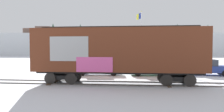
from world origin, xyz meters
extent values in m
plane|color=silver|center=(0.00, 0.00, 0.00)|extent=(260.00, 260.00, 0.00)
cube|color=#4C4742|center=(-0.84, -0.72, 0.04)|extent=(59.82, 4.85, 0.08)
cube|color=#4C4742|center=(-0.73, 0.72, 0.04)|extent=(59.82, 4.85, 0.08)
cube|color=#423323|center=(3.01, -0.30, 0.04)|extent=(0.44, 2.51, 0.07)
cube|color=#423323|center=(-6.11, 0.42, 0.04)|extent=(0.44, 2.51, 0.07)
cube|color=#5B2B19|center=(-0.79, 0.00, 2.72)|extent=(13.37, 3.98, 3.30)
cube|color=#2D2823|center=(-0.79, 0.00, 4.49)|extent=(12.52, 1.39, 0.24)
cube|color=#999999|center=(-4.45, -1.20, 2.80)|extent=(2.89, 0.26, 1.82)
cube|color=#CC4C8C|center=(-2.56, -1.36, 1.65)|extent=(2.68, 0.24, 1.10)
cube|color=black|center=(-0.79, 0.00, 0.97)|extent=(13.01, 2.64, 0.20)
cube|color=black|center=(-5.29, 0.36, 0.51)|extent=(2.20, 1.49, 0.36)
cylinder|color=black|center=(-6.19, -0.29, 0.46)|extent=(0.93, 0.19, 0.92)
cylinder|color=black|center=(-6.08, 1.14, 0.46)|extent=(0.93, 0.19, 0.92)
cylinder|color=black|center=(-4.50, -0.43, 0.46)|extent=(0.93, 0.19, 0.92)
cylinder|color=black|center=(-4.38, 1.01, 0.46)|extent=(0.93, 0.19, 0.92)
cube|color=black|center=(3.71, -0.36, 0.51)|extent=(2.20, 1.49, 0.36)
cylinder|color=black|center=(2.81, -1.01, 0.46)|extent=(0.93, 0.19, 0.92)
cylinder|color=black|center=(2.92, 0.43, 0.46)|extent=(0.93, 0.19, 0.92)
cylinder|color=black|center=(4.50, -1.14, 0.46)|extent=(0.93, 0.19, 0.92)
cylinder|color=black|center=(4.62, 0.29, 0.46)|extent=(0.93, 0.19, 0.92)
cylinder|color=silver|center=(3.11, 13.58, 4.26)|extent=(0.12, 0.12, 8.52)
sphere|color=#D8CC66|center=(3.11, 13.58, 8.60)|extent=(0.18, 0.18, 0.18)
cube|color=navy|center=(2.84, 14.39, 7.98)|extent=(0.52, 1.51, 0.87)
cube|color=yellow|center=(2.72, 14.76, 7.98)|extent=(0.29, 0.76, 0.87)
cube|color=silver|center=(0.00, 78.97, 4.79)|extent=(148.51, 38.95, 9.58)
cube|color=brown|center=(-39.10, 67.28, 10.89)|extent=(4.48, 4.31, 2.63)
cube|color=brown|center=(18.24, 67.28, 11.27)|extent=(5.85, 4.15, 3.38)
cube|color=brown|center=(-32.85, 67.28, 11.32)|extent=(6.70, 3.94, 3.48)
cube|color=#8C725B|center=(15.51, 67.28, 10.92)|extent=(6.54, 4.66, 2.68)
cone|color=#193D23|center=(-28.43, 67.18, 12.05)|extent=(2.47, 2.47, 4.93)
cone|color=#193D23|center=(-15.45, 63.56, 11.64)|extent=(2.06, 2.06, 4.12)
cone|color=#193D23|center=(40.48, 71.14, 11.69)|extent=(2.11, 2.11, 4.23)
cone|color=#193D23|center=(40.66, 66.41, 11.69)|extent=(2.11, 2.11, 4.22)
cone|color=#193D23|center=(27.36, 66.93, 11.89)|extent=(2.31, 2.31, 4.61)
cube|color=silver|center=(-2.78, 5.03, 0.65)|extent=(4.80, 1.82, 0.67)
cube|color=#2D333D|center=(-3.06, 5.03, 1.28)|extent=(2.35, 1.63, 0.59)
cylinder|color=black|center=(-1.15, 5.88, 0.32)|extent=(0.64, 0.22, 0.64)
cylinder|color=black|center=(-1.15, 4.17, 0.32)|extent=(0.64, 0.22, 0.64)
cylinder|color=black|center=(-4.41, 5.89, 0.32)|extent=(0.64, 0.22, 0.64)
cylinder|color=black|center=(-4.41, 4.17, 0.32)|extent=(0.64, 0.22, 0.64)
cube|color=#1E5933|center=(2.95, 4.76, 0.68)|extent=(4.78, 1.81, 0.72)
cube|color=#2D333D|center=(2.64, 4.76, 1.38)|extent=(2.58, 1.62, 0.69)
cylinder|color=black|center=(4.58, 5.58, 0.32)|extent=(0.64, 0.23, 0.64)
cylinder|color=black|center=(4.56, 3.91, 0.32)|extent=(0.64, 0.23, 0.64)
cylinder|color=black|center=(1.34, 5.62, 0.32)|extent=(0.64, 0.23, 0.64)
cylinder|color=black|center=(1.33, 3.94, 0.32)|extent=(0.64, 0.23, 0.64)
cube|color=navy|center=(8.78, 5.03, 0.66)|extent=(5.08, 2.83, 0.69)
cube|color=#2D333D|center=(8.56, 5.08, 1.34)|extent=(2.76, 2.13, 0.67)
cylinder|color=black|center=(10.56, 5.49, 0.32)|extent=(0.67, 0.36, 0.64)
cylinder|color=black|center=(7.38, 6.23, 0.32)|extent=(0.67, 0.36, 0.64)
cylinder|color=black|center=(7.00, 4.57, 0.32)|extent=(0.67, 0.36, 0.64)
camera|label=1|loc=(-1.16, -14.52, 2.76)|focal=29.06mm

